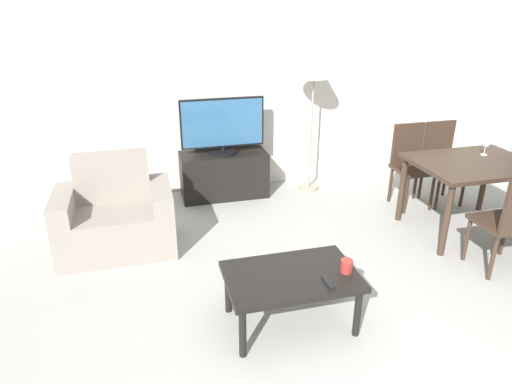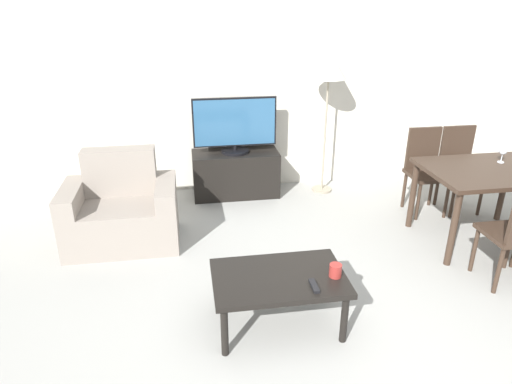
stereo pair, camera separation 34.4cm
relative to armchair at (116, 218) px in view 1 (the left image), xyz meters
name	(u,v)px [view 1 (the left image)]	position (x,y,z in m)	size (l,w,h in m)	color
wall_back	(246,76)	(1.55, 1.25, 1.04)	(7.87, 0.06, 2.70)	silver
armchair	(116,218)	(0.00, 0.00, 0.00)	(1.04, 0.68, 0.87)	gray
tv_stand	(224,175)	(1.20, 0.96, -0.04)	(1.00, 0.44, 0.53)	black
tv	(222,126)	(1.20, 0.96, 0.54)	(0.95, 0.32, 0.64)	black
coffee_table	(291,280)	(1.22, -1.44, 0.06)	(0.92, 0.59, 0.42)	black
dining_table	(473,171)	(3.38, -0.51, 0.33)	(1.13, 0.86, 0.74)	#38281E
dining_chair_near	(510,219)	(3.18, -1.25, 0.20)	(0.40, 0.40, 0.91)	#38281E
dining_chair_far	(441,158)	(3.58, 0.23, 0.20)	(0.40, 0.40, 0.91)	#38281E
dining_chair_far_left	(411,161)	(3.18, 0.23, 0.20)	(0.40, 0.40, 0.91)	#38281E
floor_lamp	(314,69)	(2.26, 0.92, 1.14)	(0.39, 0.39, 1.66)	gray
remote_primary	(328,282)	(1.43, -1.61, 0.12)	(0.04, 0.15, 0.02)	black
cup_white_near	(347,266)	(1.61, -1.51, 0.15)	(0.09, 0.09, 0.09)	maroon
wine_glass_left	(486,145)	(3.60, -0.37, 0.53)	(0.07, 0.07, 0.15)	silver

